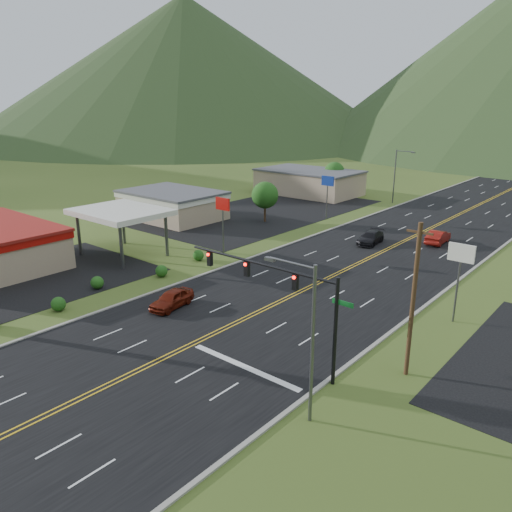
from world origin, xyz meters
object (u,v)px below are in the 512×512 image
Objects in this scene: car_red_far at (438,237)px; streetlight_east at (308,333)px; traffic_signal at (282,288)px; car_dark_mid at (371,238)px; streetlight_west at (397,173)px; gas_canopy at (121,213)px; car_red_near at (172,299)px.

streetlight_east is at bearing 97.40° from car_red_far.
car_dark_mid is at bearing 106.94° from traffic_signal.
streetlight_west reaches higher than car_red_far.
gas_canopy is 29.69m from car_dark_mid.
car_red_far is at bearing 34.75° from car_dark_mid.
streetlight_west is at bearing 77.87° from gas_canopy.
car_dark_mid is (3.52, 28.70, -0.02)m from car_red_near.
car_red_far is at bearing 94.71° from traffic_signal.
gas_canopy reaches higher than car_dark_mid.
car_red_far reaches higher than car_red_near.
streetlight_west is 1.78× the size of car_dark_mid.
traffic_signal reaches higher than car_dark_mid.
streetlight_east is at bearing -27.00° from car_red_near.
gas_canopy reaches higher than car_red_near.
traffic_signal is at bearing 139.61° from streetlight_east.
car_dark_mid is at bearing 49.01° from gas_canopy.
gas_canopy is at bearing 148.07° from car_red_near.
traffic_signal is 1.31× the size of gas_canopy.
traffic_signal is 2.63× the size of car_red_far.
streetlight_east is 35.28m from gas_canopy.
traffic_signal is 58.88m from streetlight_west.
car_red_far is (6.26, 5.43, 0.09)m from car_dark_mid.
streetlight_east is 2.03× the size of car_red_near.
car_red_far is at bearing 100.90° from streetlight_east.
streetlight_east reaches higher than gas_canopy.
car_dark_mid is 8.29m from car_red_far.
car_red_far is at bearing 64.51° from car_red_near.
streetlight_west is 2.03× the size of car_red_near.
streetlight_west is at bearing 102.97° from car_dark_mid.
gas_canopy reaches higher than car_red_far.
streetlight_west reaches higher than car_red_near.
car_dark_mid is (19.28, 22.19, -4.14)m from gas_canopy.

